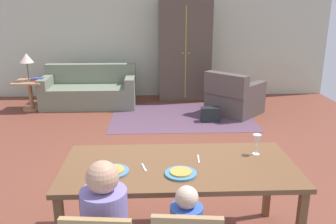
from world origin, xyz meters
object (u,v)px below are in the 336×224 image
Objects in this scene: book_lower at (39,80)px; table_lamp at (27,59)px; side_table at (30,91)px; handbag at (210,115)px; couch at (90,91)px; armchair at (234,97)px; dining_table at (179,172)px; wine_glass at (257,140)px; armoire at (185,51)px; book_upper at (38,78)px; plate_near_man at (113,171)px; plate_near_child at (181,174)px.

table_lamp is at bearing -176.93° from book_lower.
table_lamp is at bearing 135.00° from side_table.
handbag is (3.43, -0.90, -0.25)m from side_table.
couch is at bearing 13.05° from side_table.
couch and armchair have the same top height.
couch is (-1.51, 4.53, -0.39)m from dining_table.
wine_glass is 0.15× the size of armchair.
book_lower is at bearing 3.07° from side_table.
armoire is 3.05m from book_upper.
side_table is 1.07× the size of table_lamp.
book_lower reaches higher than side_table.
side_table is at bearing -176.93° from book_lower.
armchair is at bearing 41.99° from handbag.
plate_near_man is 3.79m from handbag.
plate_near_man is 4.83m from book_upper.
plate_near_child is 5.18m from side_table.
armchair reaches higher than book_upper.
wine_glass is 3.75m from armchair.
dining_table is 7.70× the size of plate_near_man.
plate_near_man is at bearing -115.06° from armchair.
dining_table is at bearing 90.00° from plate_near_child.
side_table is at bearing 121.62° from dining_table.
couch is at bearing 166.17° from armchair.
table_lamp is 2.45× the size of book_upper.
armchair is (1.32, 4.01, -0.45)m from plate_near_child.
plate_near_man is at bearing -64.43° from table_lamp.
plate_near_child is at bearing -108.19° from armchair.
book_lower is (0.18, 0.01, -0.41)m from table_lamp.
book_upper is (0.16, 0.04, -0.39)m from table_lamp.
plate_near_man is 4.77m from couch.
dining_table is 0.55m from plate_near_man.
plate_near_child is 3.70m from handbag.
armchair is 1.60m from armoire.
book_lower is at bearing 118.77° from plate_near_child.
wine_glass is at bearing -92.02° from handbag.
armchair is (1.32, 3.83, -0.37)m from dining_table.
book_upper is (-2.94, -0.67, -0.43)m from armoire.
side_table is 0.28m from book_lower.
book_upper is at bearing -166.90° from couch.
book_upper reaches higher than handbag.
table_lamp reaches higher than plate_near_man.
armoire is at bearing 126.38° from armchair.
armoire reaches higher than dining_table.
armchair is at bearing -13.83° from couch.
armoire is (-0.85, 1.15, 0.73)m from armchair.
plate_near_man is 0.12× the size of armoire.
plate_near_child reaches higher than book_lower.
table_lamp is at bearing 115.57° from plate_near_man.
plate_near_man is at bearing 173.53° from plate_near_child.
table_lamp reaches higher than side_table.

